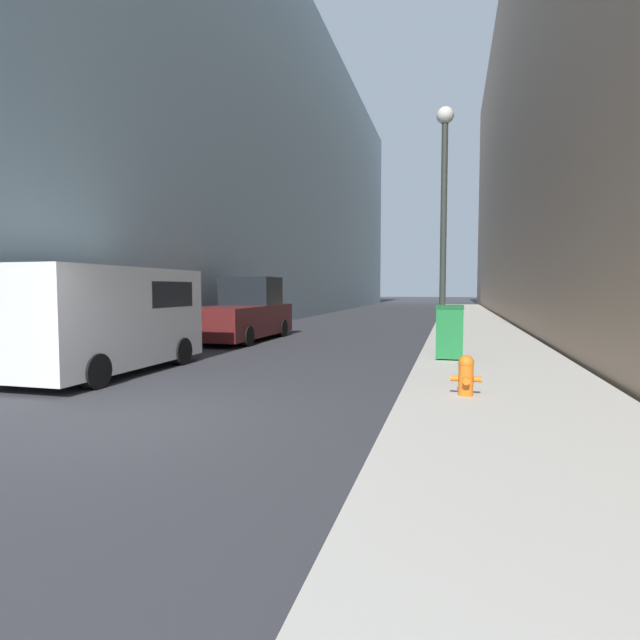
{
  "coord_description": "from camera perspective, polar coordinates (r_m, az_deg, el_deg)",
  "views": [
    {
      "loc": [
        4.46,
        -5.65,
        1.8
      ],
      "look_at": [
        -1.21,
        15.61,
        0.4
      ],
      "focal_mm": 28.0,
      "sensor_mm": 36.0,
      "label": 1
    }
  ],
  "objects": [
    {
      "name": "ground_plane",
      "position": [
        7.41,
        -23.03,
        -10.68
      ],
      "size": [
        200.0,
        200.0,
        0.0
      ],
      "primitive_type": "plane",
      "color": "#333338"
    },
    {
      "name": "sidewalk_right",
      "position": [
        23.73,
        17.14,
        -0.69
      ],
      "size": [
        3.43,
        60.0,
        0.14
      ],
      "color": "#B7B2A8",
      "rests_on": "ground"
    },
    {
      "name": "building_left_glass",
      "position": [
        35.81,
        -10.15,
        16.57
      ],
      "size": [
        12.0,
        60.0,
        19.69
      ],
      "color": "#99B7C6",
      "rests_on": "ground"
    },
    {
      "name": "building_right_stone",
      "position": [
        34.1,
        30.96,
        18.77
      ],
      "size": [
        12.0,
        60.0,
        21.98
      ],
      "color": "#9E7F66",
      "rests_on": "ground"
    },
    {
      "name": "fire_hydrant",
      "position": [
        8.05,
        16.34,
        -5.99
      ],
      "size": [
        0.46,
        0.35,
        0.63
      ],
      "color": "orange",
      "rests_on": "sidewalk_right"
    },
    {
      "name": "trash_bin",
      "position": [
        12.06,
        14.59,
        -1.27
      ],
      "size": [
        0.62,
        0.69,
        1.26
      ],
      "color": "#1E7538",
      "rests_on": "sidewalk_right"
    },
    {
      "name": "lamppost",
      "position": [
        14.95,
        13.97,
        12.65
      ],
      "size": [
        0.48,
        0.48,
        6.75
      ],
      "color": "#2D332D",
      "rests_on": "sidewalk_right"
    },
    {
      "name": "white_van",
      "position": [
        11.48,
        -23.0,
        0.49
      ],
      "size": [
        2.01,
        4.71,
        2.22
      ],
      "color": "white",
      "rests_on": "ground"
    },
    {
      "name": "pickup_truck",
      "position": [
        17.57,
        -8.75,
        0.66
      ],
      "size": [
        2.07,
        5.26,
        2.2
      ],
      "color": "#561919",
      "rests_on": "ground"
    }
  ]
}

